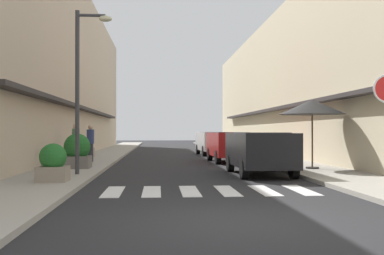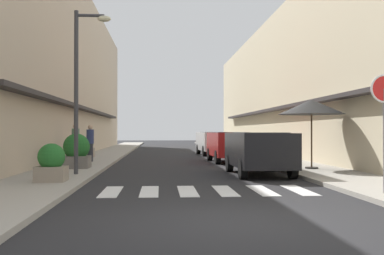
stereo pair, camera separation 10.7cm
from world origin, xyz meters
name	(u,v)px [view 1 (the left image)]	position (x,y,z in m)	size (l,w,h in m)	color
ground_plane	(180,158)	(0.00, 19.31, 0.00)	(106.20, 106.20, 0.00)	#232326
sidewalk_left	(101,157)	(-4.52, 19.31, 0.06)	(2.48, 67.58, 0.12)	#9E998E
sidewalk_right	(258,156)	(4.52, 19.31, 0.06)	(2.48, 67.58, 0.12)	#9E998E
building_row_left	(40,69)	(-8.26, 20.72, 5.20)	(5.50, 45.45, 10.40)	#C6B299
building_row_right	(313,85)	(8.26, 20.72, 4.37)	(5.50, 45.45, 8.75)	beige
crosswalk	(208,191)	(0.00, 3.99, 0.01)	(5.20, 2.20, 0.01)	silver
parked_car_near	(260,148)	(2.22, 8.21, 0.92)	(1.82, 4.29, 1.47)	black
parked_car_mid	(230,143)	(2.22, 15.01, 0.92)	(1.90, 4.16, 1.47)	maroon
parked_car_far	(213,141)	(2.22, 21.86, 0.92)	(1.97, 4.34, 1.47)	silver
street_lamp	(83,74)	(-3.70, 7.69, 3.37)	(1.19, 0.28, 5.32)	#38383D
cafe_umbrella	(312,107)	(4.47, 9.40, 2.40)	(2.47, 2.47, 2.57)	#262626
planter_corner	(53,164)	(-4.18, 5.49, 0.61)	(0.81, 0.81, 1.05)	gray
planter_midblock	(77,151)	(-4.32, 10.29, 0.75)	(1.00, 1.00, 1.30)	slate
planter_far	(87,148)	(-5.08, 17.98, 0.61)	(0.71, 0.71, 1.03)	gray
pedestrian_walking_near	(76,142)	(-4.92, 13.47, 1.04)	(0.34, 0.34, 1.74)	#282B33
pedestrian_walking_far	(90,142)	(-4.37, 14.15, 1.01)	(0.34, 0.34, 1.70)	#282B33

